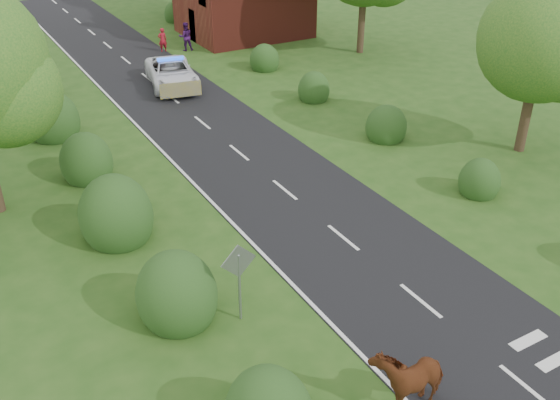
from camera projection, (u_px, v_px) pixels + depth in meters
ground at (420, 301)px, 18.59m from camera, size 120.00×120.00×0.00m
road at (211, 130)px, 29.89m from camera, size 6.00×70.00×0.02m
road_markings at (197, 152)px, 27.62m from camera, size 4.96×70.00×0.01m
hedgerow_left at (92, 174)px, 24.19m from camera, size 2.75×50.41×3.00m
hedgerow_right at (370, 119)px, 29.64m from camera, size 2.10×45.78×2.10m
tree_right_a at (547, 45)px, 25.58m from camera, size 5.33×5.20×7.56m
road_sign at (239, 272)px, 17.11m from camera, size 1.06×0.08×2.53m
cow at (408, 379)px, 14.89m from camera, size 2.10×1.15×1.47m
police_van at (172, 73)px, 35.09m from camera, size 3.47×5.74×1.63m
pedestrian_red at (163, 40)px, 41.00m from camera, size 0.60×0.42×1.57m
pedestrian_purple at (186, 37)px, 41.18m from camera, size 1.02×0.87×1.86m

